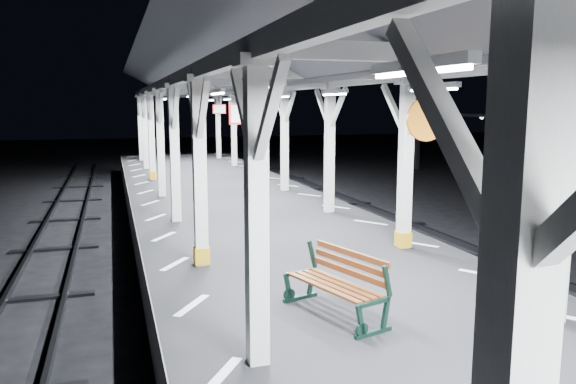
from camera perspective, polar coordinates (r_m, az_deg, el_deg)
name	(u,v)px	position (r m, az deg, el deg)	size (l,w,h in m)	color
ground	(350,350)	(9.22, 6.31, -15.65)	(120.00, 120.00, 0.00)	black
platform	(351,320)	(9.02, 6.37, -12.76)	(6.00, 50.00, 1.00)	black
hazard_stripes_left	(192,305)	(8.22, -9.73, -11.28)	(1.00, 48.00, 0.01)	silver
hazard_stripes_right	(486,274)	(10.05, 19.43, -7.90)	(1.00, 48.00, 0.01)	silver
canopy	(356,52)	(8.41, 6.91, 13.91)	(5.40, 49.00, 4.65)	silver
bench_mid	(339,281)	(7.66, 5.25, -9.03)	(1.03, 1.71, 0.87)	#122F25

